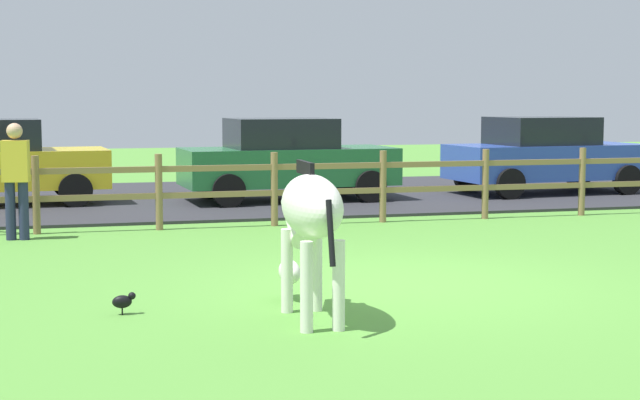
{
  "coord_description": "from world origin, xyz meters",
  "views": [
    {
      "loc": [
        -3.5,
        -9.67,
        1.97
      ],
      "look_at": [
        -0.6,
        1.17,
        0.8
      ],
      "focal_mm": 54.42,
      "sensor_mm": 36.0,
      "label": 1
    }
  ],
  "objects": [
    {
      "name": "parked_car_blue",
      "position": [
        6.08,
        8.28,
        0.84
      ],
      "size": [
        4.12,
        2.13,
        1.56
      ],
      "color": "#2D4CAD",
      "rests_on": "parking_asphalt"
    },
    {
      "name": "crow_on_grass",
      "position": [
        -2.99,
        -0.76,
        0.13
      ],
      "size": [
        0.21,
        0.1,
        0.2
      ],
      "color": "black",
      "rests_on": "ground_plane"
    },
    {
      "name": "parking_asphalt",
      "position": [
        0.0,
        9.3,
        0.03
      ],
      "size": [
        28.0,
        7.4,
        0.05
      ],
      "primitive_type": "cube",
      "color": "#2D2D33",
      "rests_on": "ground_plane"
    },
    {
      "name": "ground_plane",
      "position": [
        0.0,
        0.0,
        0.0
      ],
      "size": [
        60.0,
        60.0,
        0.0
      ],
      "primitive_type": "plane",
      "color": "#549338"
    },
    {
      "name": "paddock_fence",
      "position": [
        -0.31,
        5.0,
        0.66
      ],
      "size": [
        21.49,
        0.11,
        1.15
      ],
      "color": "olive",
      "rests_on": "ground_plane"
    },
    {
      "name": "visitor_near_fence",
      "position": [
        -4.12,
        4.46,
        0.91
      ],
      "size": [
        0.39,
        0.27,
        1.64
      ],
      "color": "#232847",
      "rests_on": "ground_plane"
    },
    {
      "name": "parked_car_green",
      "position": [
        0.63,
        8.25,
        0.84
      ],
      "size": [
        4.08,
        2.05,
        1.56
      ],
      "color": "#236B38",
      "rests_on": "parking_asphalt"
    },
    {
      "name": "zebra",
      "position": [
        -1.38,
        -1.37,
        0.93
      ],
      "size": [
        0.5,
        1.93,
        1.41
      ],
      "color": "white",
      "rests_on": "ground_plane"
    }
  ]
}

